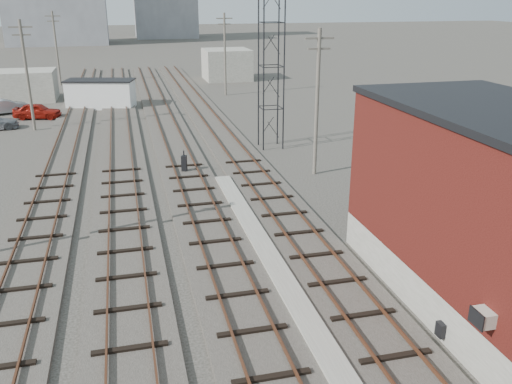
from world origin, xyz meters
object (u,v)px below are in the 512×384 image
object	(u,v)px
site_trailer	(101,94)
car_red	(37,111)
switch_stand	(184,164)
car_silver	(6,106)

from	to	relation	value
site_trailer	car_red	size ratio (longest dim) A/B	1.72
site_trailer	switch_stand	bearing A→B (deg)	-62.44
switch_stand	car_red	size ratio (longest dim) A/B	0.34
site_trailer	car_silver	size ratio (longest dim) A/B	1.71
switch_stand	car_silver	distance (m)	27.11
site_trailer	car_red	world-z (taller)	site_trailer
switch_stand	site_trailer	size ratio (longest dim) A/B	0.20
switch_stand	car_red	xyz separation A→B (m)	(-11.23, 19.77, 0.04)
switch_stand	car_silver	xyz separation A→B (m)	(-14.47, 22.93, 0.02)
car_silver	car_red	bearing A→B (deg)	-156.78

